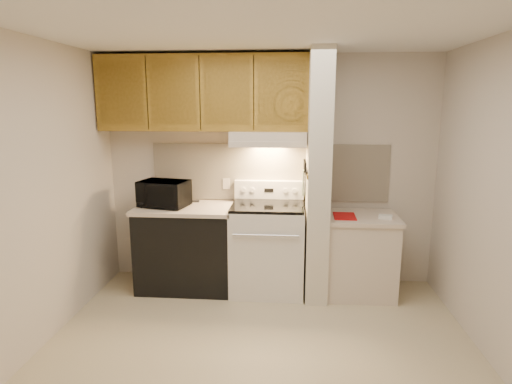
# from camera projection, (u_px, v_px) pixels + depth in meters

# --- Properties ---
(floor) EXTENTS (3.60, 3.60, 0.00)m
(floor) POSITION_uv_depth(u_px,v_px,m) (259.00, 348.00, 3.53)
(floor) COLOR #C0B28E
(floor) RESTS_ON ground
(ceiling) EXTENTS (3.60, 3.60, 0.00)m
(ceiling) POSITION_uv_depth(u_px,v_px,m) (260.00, 28.00, 3.02)
(ceiling) COLOR white
(ceiling) RESTS_ON wall_back
(wall_back) EXTENTS (3.60, 2.50, 0.02)m
(wall_back) POSITION_uv_depth(u_px,v_px,m) (269.00, 171.00, 4.74)
(wall_back) COLOR beige
(wall_back) RESTS_ON floor
(wall_left) EXTENTS (0.02, 3.00, 2.50)m
(wall_left) POSITION_uv_depth(u_px,v_px,m) (35.00, 197.00, 3.42)
(wall_left) COLOR beige
(wall_left) RESTS_ON floor
(wall_right) EXTENTS (0.02, 3.00, 2.50)m
(wall_right) POSITION_uv_depth(u_px,v_px,m) (504.00, 205.00, 3.13)
(wall_right) COLOR beige
(wall_right) RESTS_ON floor
(backsplash) EXTENTS (2.60, 0.02, 0.63)m
(backsplash) POSITION_uv_depth(u_px,v_px,m) (269.00, 172.00, 4.73)
(backsplash) COLOR #FFEECE
(backsplash) RESTS_ON wall_back
(range_body) EXTENTS (0.76, 0.65, 0.92)m
(range_body) POSITION_uv_depth(u_px,v_px,m) (267.00, 249.00, 4.56)
(range_body) COLOR silver
(range_body) RESTS_ON floor
(oven_window) EXTENTS (0.50, 0.01, 0.30)m
(oven_window) POSITION_uv_depth(u_px,v_px,m) (266.00, 256.00, 4.24)
(oven_window) COLOR black
(oven_window) RESTS_ON range_body
(oven_handle) EXTENTS (0.65, 0.02, 0.02)m
(oven_handle) POSITION_uv_depth(u_px,v_px,m) (266.00, 236.00, 4.16)
(oven_handle) COLOR silver
(oven_handle) RESTS_ON range_body
(cooktop) EXTENTS (0.74, 0.64, 0.03)m
(cooktop) POSITION_uv_depth(u_px,v_px,m) (268.00, 206.00, 4.46)
(cooktop) COLOR black
(cooktop) RESTS_ON range_body
(range_backguard) EXTENTS (0.76, 0.08, 0.20)m
(range_backguard) POSITION_uv_depth(u_px,v_px,m) (269.00, 190.00, 4.72)
(range_backguard) COLOR silver
(range_backguard) RESTS_ON range_body
(range_display) EXTENTS (0.10, 0.01, 0.04)m
(range_display) POSITION_uv_depth(u_px,v_px,m) (269.00, 190.00, 4.68)
(range_display) COLOR black
(range_display) RESTS_ON range_backguard
(range_knob_left_outer) EXTENTS (0.05, 0.02, 0.05)m
(range_knob_left_outer) POSITION_uv_depth(u_px,v_px,m) (243.00, 190.00, 4.70)
(range_knob_left_outer) COLOR silver
(range_knob_left_outer) RESTS_ON range_backguard
(range_knob_left_inner) EXTENTS (0.05, 0.02, 0.05)m
(range_knob_left_inner) POSITION_uv_depth(u_px,v_px,m) (252.00, 190.00, 4.69)
(range_knob_left_inner) COLOR silver
(range_knob_left_inner) RESTS_ON range_backguard
(range_knob_right_inner) EXTENTS (0.05, 0.02, 0.05)m
(range_knob_right_inner) POSITION_uv_depth(u_px,v_px,m) (285.00, 191.00, 4.66)
(range_knob_right_inner) COLOR silver
(range_knob_right_inner) RESTS_ON range_backguard
(range_knob_right_outer) EXTENTS (0.05, 0.02, 0.05)m
(range_knob_right_outer) POSITION_uv_depth(u_px,v_px,m) (295.00, 191.00, 4.65)
(range_knob_right_outer) COLOR silver
(range_knob_right_outer) RESTS_ON range_backguard
(dishwasher_front) EXTENTS (1.00, 0.63, 0.87)m
(dishwasher_front) POSITION_uv_depth(u_px,v_px,m) (187.00, 249.00, 4.64)
(dishwasher_front) COLOR black
(dishwasher_front) RESTS_ON floor
(left_countertop) EXTENTS (1.04, 0.67, 0.04)m
(left_countertop) POSITION_uv_depth(u_px,v_px,m) (185.00, 208.00, 4.55)
(left_countertop) COLOR beige
(left_countertop) RESTS_ON dishwasher_front
(spoon_rest) EXTENTS (0.21, 0.10, 0.01)m
(spoon_rest) POSITION_uv_depth(u_px,v_px,m) (190.00, 201.00, 4.74)
(spoon_rest) COLOR black
(spoon_rest) RESTS_ON left_countertop
(teal_jar) EXTENTS (0.10, 0.10, 0.11)m
(teal_jar) POSITION_uv_depth(u_px,v_px,m) (159.00, 196.00, 4.78)
(teal_jar) COLOR #1D6855
(teal_jar) RESTS_ON left_countertop
(outlet) EXTENTS (0.08, 0.01, 0.12)m
(outlet) POSITION_uv_depth(u_px,v_px,m) (226.00, 184.00, 4.78)
(outlet) COLOR beige
(outlet) RESTS_ON backsplash
(microwave) EXTENTS (0.56, 0.44, 0.27)m
(microwave) POSITION_uv_depth(u_px,v_px,m) (164.00, 194.00, 4.52)
(microwave) COLOR black
(microwave) RESTS_ON left_countertop
(partition_pillar) EXTENTS (0.22, 0.70, 2.50)m
(partition_pillar) POSITION_uv_depth(u_px,v_px,m) (318.00, 177.00, 4.36)
(partition_pillar) COLOR beige
(partition_pillar) RESTS_ON floor
(pillar_trim) EXTENTS (0.01, 0.70, 0.04)m
(pillar_trim) POSITION_uv_depth(u_px,v_px,m) (306.00, 172.00, 4.36)
(pillar_trim) COLOR olive
(pillar_trim) RESTS_ON partition_pillar
(knife_strip) EXTENTS (0.02, 0.42, 0.04)m
(knife_strip) POSITION_uv_depth(u_px,v_px,m) (306.00, 170.00, 4.30)
(knife_strip) COLOR black
(knife_strip) RESTS_ON partition_pillar
(knife_blade_a) EXTENTS (0.01, 0.03, 0.16)m
(knife_blade_a) POSITION_uv_depth(u_px,v_px,m) (305.00, 183.00, 4.17)
(knife_blade_a) COLOR silver
(knife_blade_a) RESTS_ON knife_strip
(knife_handle_a) EXTENTS (0.02, 0.02, 0.10)m
(knife_handle_a) POSITION_uv_depth(u_px,v_px,m) (305.00, 168.00, 4.14)
(knife_handle_a) COLOR black
(knife_handle_a) RESTS_ON knife_strip
(knife_blade_b) EXTENTS (0.01, 0.04, 0.18)m
(knife_blade_b) POSITION_uv_depth(u_px,v_px,m) (305.00, 183.00, 4.25)
(knife_blade_b) COLOR silver
(knife_blade_b) RESTS_ON knife_strip
(knife_handle_b) EXTENTS (0.02, 0.02, 0.10)m
(knife_handle_b) POSITION_uv_depth(u_px,v_px,m) (305.00, 167.00, 4.21)
(knife_handle_b) COLOR black
(knife_handle_b) RESTS_ON knife_strip
(knife_blade_c) EXTENTS (0.01, 0.04, 0.20)m
(knife_blade_c) POSITION_uv_depth(u_px,v_px,m) (304.00, 182.00, 4.33)
(knife_blade_c) COLOR silver
(knife_blade_c) RESTS_ON knife_strip
(knife_handle_c) EXTENTS (0.02, 0.02, 0.10)m
(knife_handle_c) POSITION_uv_depth(u_px,v_px,m) (305.00, 166.00, 4.29)
(knife_handle_c) COLOR black
(knife_handle_c) RESTS_ON knife_strip
(knife_blade_d) EXTENTS (0.01, 0.04, 0.16)m
(knife_blade_d) POSITION_uv_depth(u_px,v_px,m) (304.00, 179.00, 4.40)
(knife_blade_d) COLOR silver
(knife_blade_d) RESTS_ON knife_strip
(knife_handle_d) EXTENTS (0.02, 0.02, 0.10)m
(knife_handle_d) POSITION_uv_depth(u_px,v_px,m) (305.00, 164.00, 4.37)
(knife_handle_d) COLOR black
(knife_handle_d) RESTS_ON knife_strip
(knife_blade_e) EXTENTS (0.01, 0.04, 0.18)m
(knife_blade_e) POSITION_uv_depth(u_px,v_px,m) (304.00, 178.00, 4.49)
(knife_blade_e) COLOR silver
(knife_blade_e) RESTS_ON knife_strip
(knife_handle_e) EXTENTS (0.02, 0.02, 0.10)m
(knife_handle_e) POSITION_uv_depth(u_px,v_px,m) (304.00, 164.00, 4.44)
(knife_handle_e) COLOR black
(knife_handle_e) RESTS_ON knife_strip
(oven_mitt) EXTENTS (0.03, 0.11, 0.27)m
(oven_mitt) POSITION_uv_depth(u_px,v_px,m) (304.00, 182.00, 4.55)
(oven_mitt) COLOR slate
(oven_mitt) RESTS_ON partition_pillar
(right_cab_base) EXTENTS (0.70, 0.60, 0.81)m
(right_cab_base) POSITION_uv_depth(u_px,v_px,m) (359.00, 256.00, 4.49)
(right_cab_base) COLOR beige
(right_cab_base) RESTS_ON floor
(right_countertop) EXTENTS (0.74, 0.64, 0.04)m
(right_countertop) POSITION_uv_depth(u_px,v_px,m) (361.00, 217.00, 4.40)
(right_countertop) COLOR beige
(right_countertop) RESTS_ON right_cab_base
(red_folder) EXTENTS (0.23, 0.31, 0.01)m
(red_folder) POSITION_uv_depth(u_px,v_px,m) (345.00, 216.00, 4.36)
(red_folder) COLOR #AF0E0F
(red_folder) RESTS_ON right_countertop
(white_box) EXTENTS (0.15, 0.12, 0.04)m
(white_box) POSITION_uv_depth(u_px,v_px,m) (385.00, 217.00, 4.28)
(white_box) COLOR white
(white_box) RESTS_ON right_countertop
(range_hood) EXTENTS (0.78, 0.44, 0.15)m
(range_hood) POSITION_uv_depth(u_px,v_px,m) (269.00, 138.00, 4.45)
(range_hood) COLOR beige
(range_hood) RESTS_ON upper_cabinets
(hood_lip) EXTENTS (0.78, 0.04, 0.06)m
(hood_lip) POSITION_uv_depth(u_px,v_px,m) (268.00, 145.00, 4.25)
(hood_lip) COLOR beige
(hood_lip) RESTS_ON range_hood
(upper_cabinets) EXTENTS (2.18, 0.33, 0.77)m
(upper_cabinets) POSITION_uv_depth(u_px,v_px,m) (203.00, 93.00, 4.45)
(upper_cabinets) COLOR olive
(upper_cabinets) RESTS_ON wall_back
(cab_door_a) EXTENTS (0.46, 0.01, 0.63)m
(cab_door_a) POSITION_uv_depth(u_px,v_px,m) (121.00, 93.00, 4.36)
(cab_door_a) COLOR olive
(cab_door_a) RESTS_ON upper_cabinets
(cab_gap_a) EXTENTS (0.01, 0.01, 0.73)m
(cab_gap_a) POSITION_uv_depth(u_px,v_px,m) (147.00, 93.00, 4.34)
(cab_gap_a) COLOR black
(cab_gap_a) RESTS_ON upper_cabinets
(cab_door_b) EXTENTS (0.46, 0.01, 0.63)m
(cab_door_b) POSITION_uv_depth(u_px,v_px,m) (173.00, 93.00, 4.32)
(cab_door_b) COLOR olive
(cab_door_b) RESTS_ON upper_cabinets
(cab_gap_b) EXTENTS (0.01, 0.01, 0.73)m
(cab_gap_b) POSITION_uv_depth(u_px,v_px,m) (200.00, 93.00, 4.30)
(cab_gap_b) COLOR black
(cab_gap_b) RESTS_ON upper_cabinets
(cab_door_c) EXTENTS (0.46, 0.01, 0.63)m
(cab_door_c) POSITION_uv_depth(u_px,v_px,m) (227.00, 93.00, 4.28)
(cab_door_c) COLOR olive
(cab_door_c) RESTS_ON upper_cabinets
(cab_gap_c) EXTENTS (0.01, 0.01, 0.73)m
(cab_gap_c) POSITION_uv_depth(u_px,v_px,m) (254.00, 93.00, 4.25)
(cab_gap_c) COLOR black
(cab_gap_c) RESTS_ON upper_cabinets
(cab_door_d) EXTENTS (0.46, 0.01, 0.63)m
(cab_door_d) POSITION_uv_depth(u_px,v_px,m) (281.00, 93.00, 4.23)
(cab_door_d) COLOR olive
(cab_door_d) RESTS_ON upper_cabinets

